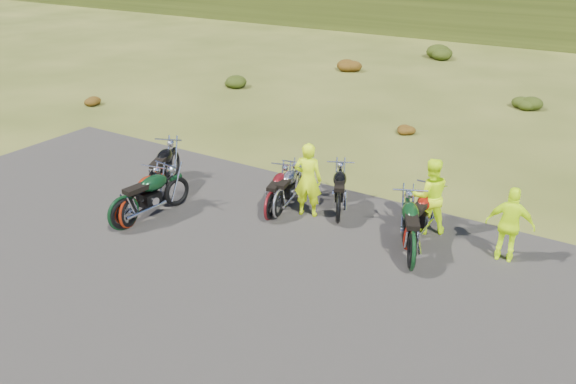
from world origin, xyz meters
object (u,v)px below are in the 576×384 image
Objects in this scene: motorcycle_3 at (278,218)px; motorcycle_7 at (410,270)px; person_middle at (308,181)px; motorcycle_0 at (156,201)px.

motorcycle_7 reaches higher than motorcycle_3.
person_middle is (-2.97, 0.99, 0.91)m from motorcycle_7.
person_middle is (0.52, 0.49, 0.91)m from motorcycle_3.
person_middle reaches higher than motorcycle_3.
motorcycle_3 is at bearing -98.63° from motorcycle_0.
motorcycle_7 is 1.26× the size of person_middle.
motorcycle_0 is 6.65m from motorcycle_7.
motorcycle_3 is (3.16, 0.86, 0.00)m from motorcycle_0.
person_middle is (3.67, 1.34, 0.91)m from motorcycle_0.
motorcycle_3 is 1.15m from person_middle.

